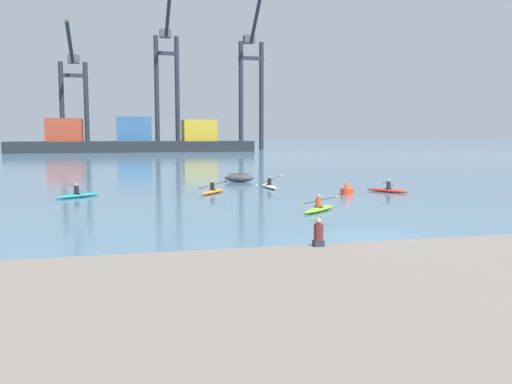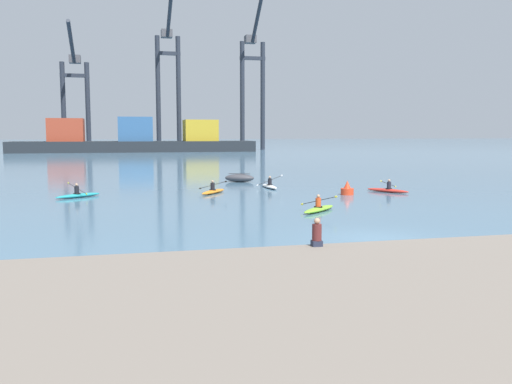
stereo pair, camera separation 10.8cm
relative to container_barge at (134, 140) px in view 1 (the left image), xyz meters
The scene contains 13 objects.
ground_plane 111.15m from the container_barge, 86.56° to the right, with size 800.00×800.00×0.00m, color #476B84.
container_barge is the anchor object (origin of this frame).
gantry_crane_west 24.11m from the container_barge, 133.01° to the left, with size 7.08×18.16×29.80m.
gantry_crane_west_mid 22.78m from the container_barge, 55.64° to the left, with size 6.42×17.21×37.40m.
gantry_crane_east_mid 36.35m from the container_barge, 19.86° to the left, with size 6.72×15.33×38.89m.
capsized_dinghy 84.23m from the container_barge, 85.34° to the right, with size 2.82×2.09×0.76m.
channel_buoy 96.43m from the container_barge, 82.83° to the right, with size 0.90×0.90×1.00m.
kayak_orange 92.67m from the container_barge, 88.10° to the right, with size 2.45×3.12×0.97m.
kayak_red 96.10m from the container_barge, 80.67° to the right, with size 2.32×3.20×0.95m.
kayak_white 90.20m from the container_barge, 84.92° to the right, with size 2.18×3.41×1.05m.
kayak_lime 103.34m from the container_barge, 86.00° to the right, with size 2.86×2.79×0.96m.
kayak_teal 93.13m from the container_barge, 93.78° to the right, with size 3.04×2.58×1.00m.
seated_onlooker 115.21m from the container_barge, 88.68° to the right, with size 0.32×0.30×0.90m.
Camera 1 is at (-10.04, -20.39, 4.26)m, focal length 38.72 mm.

